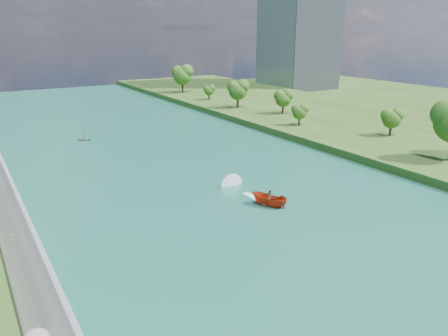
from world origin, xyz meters
TOP-DOWN VIEW (x-y plane):
  - ground at (0.00, 0.00)m, footprint 260.00×260.00m
  - river_water at (0.00, 20.00)m, footprint 55.00×240.00m
  - berm_east at (49.50, 20.00)m, footprint 44.00×240.00m
  - riprap_bank at (-25.84, 19.16)m, footprint 3.66×236.00m
  - office_tower at (82.50, 95.00)m, footprint 22.00×22.00m
  - trees_east at (37.38, 38.39)m, footprint 13.20×143.69m
  - motorboat at (3.40, 8.53)m, footprint 3.89×19.28m
  - raft at (-7.72, 54.29)m, footprint 3.25×3.11m

SIDE VIEW (x-z plane):
  - ground at x=0.00m, z-range 0.00..0.00m
  - river_water at x=0.00m, z-range 0.00..0.10m
  - raft at x=-7.72m, z-range -0.32..1.19m
  - berm_east at x=49.50m, z-range 0.00..1.50m
  - motorboat at x=3.40m, z-range -0.11..1.91m
  - riprap_bank at x=-25.84m, z-range -0.23..3.83m
  - trees_east at x=37.38m, z-range 0.31..12.09m
  - office_tower at x=82.50m, z-range 0.00..60.00m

